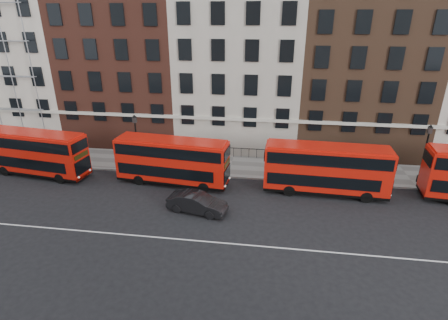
# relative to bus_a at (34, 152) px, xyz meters

# --- Properties ---
(ground) EXTENTS (120.00, 120.00, 0.00)m
(ground) POSITION_rel_bus_a_xyz_m (17.72, -6.15, -2.26)
(ground) COLOR black
(ground) RESTS_ON ground
(pavement) EXTENTS (80.00, 5.00, 0.15)m
(pavement) POSITION_rel_bus_a_xyz_m (17.72, 4.35, -2.18)
(pavement) COLOR slate
(pavement) RESTS_ON ground
(kerb) EXTENTS (80.00, 0.30, 0.16)m
(kerb) POSITION_rel_bus_a_xyz_m (17.72, 1.85, -2.18)
(kerb) COLOR gray
(kerb) RESTS_ON ground
(road_centre_line) EXTENTS (70.00, 0.12, 0.01)m
(road_centre_line) POSITION_rel_bus_a_xyz_m (17.72, -8.15, -2.25)
(road_centre_line) COLOR white
(road_centre_line) RESTS_ON ground
(building_terrace) EXTENTS (64.00, 11.95, 22.00)m
(building_terrace) POSITION_rel_bus_a_xyz_m (17.42, 11.73, 7.98)
(building_terrace) COLOR #B3AA9B
(building_terrace) RESTS_ON ground
(bus_a) EXTENTS (10.23, 3.69, 4.21)m
(bus_a) POSITION_rel_bus_a_xyz_m (0.00, 0.00, 0.00)
(bus_a) COLOR red
(bus_a) RESTS_ON ground
(bus_b) EXTENTS (10.05, 3.36, 4.14)m
(bus_b) POSITION_rel_bus_a_xyz_m (13.04, -0.00, -0.03)
(bus_b) COLOR red
(bus_b) RESTS_ON ground
(bus_c) EXTENTS (10.15, 2.86, 4.22)m
(bus_c) POSITION_rel_bus_a_xyz_m (26.10, -0.00, 0.01)
(bus_c) COLOR red
(bus_c) RESTS_ON ground
(car_front) EXTENTS (4.81, 2.49, 1.51)m
(car_front) POSITION_rel_bus_a_xyz_m (16.21, -4.48, -1.50)
(car_front) COLOR black
(car_front) RESTS_ON ground
(lamp_post_left) EXTENTS (0.44, 0.44, 5.33)m
(lamp_post_left) POSITION_rel_bus_a_xyz_m (8.95, 2.47, 0.82)
(lamp_post_left) COLOR black
(lamp_post_left) RESTS_ON pavement
(lamp_post_right) EXTENTS (0.44, 0.44, 5.33)m
(lamp_post_right) POSITION_rel_bus_a_xyz_m (34.70, 3.01, 0.82)
(lamp_post_right) COLOR black
(lamp_post_right) RESTS_ON pavement
(iron_railings) EXTENTS (6.60, 0.06, 1.00)m
(iron_railings) POSITION_rel_bus_a_xyz_m (17.72, 6.55, -1.61)
(iron_railings) COLOR black
(iron_railings) RESTS_ON pavement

